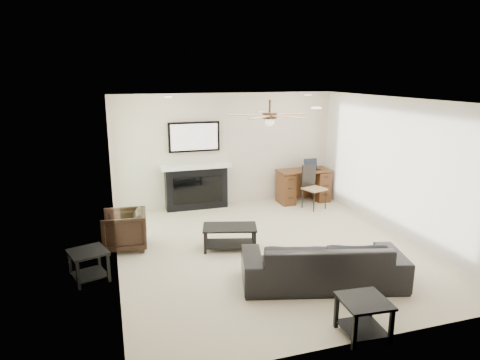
{
  "coord_description": "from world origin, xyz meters",
  "views": [
    {
      "loc": [
        -2.51,
        -6.35,
        2.9
      ],
      "look_at": [
        -0.49,
        0.12,
        1.21
      ],
      "focal_mm": 32.0,
      "sensor_mm": 36.0,
      "label": 1
    }
  ],
  "objects_px": {
    "sofa": "(323,262)",
    "fireplace_unit": "(196,166)",
    "armchair": "(124,230)",
    "coffee_table": "(230,237)",
    "desk": "(303,186)"
  },
  "relations": [
    {
      "from": "sofa",
      "to": "coffee_table",
      "type": "height_order",
      "value": "sofa"
    },
    {
      "from": "armchair",
      "to": "desk",
      "type": "height_order",
      "value": "desk"
    },
    {
      "from": "coffee_table",
      "to": "armchair",
      "type": "bearing_deg",
      "value": 177.26
    },
    {
      "from": "armchair",
      "to": "coffee_table",
      "type": "bearing_deg",
      "value": 77.13
    },
    {
      "from": "sofa",
      "to": "fireplace_unit",
      "type": "xyz_separation_m",
      "value": [
        -0.98,
        3.98,
        0.63
      ]
    },
    {
      "from": "sofa",
      "to": "armchair",
      "type": "xyz_separation_m",
      "value": [
        -2.6,
        2.15,
        -0.0
      ]
    },
    {
      "from": "sofa",
      "to": "fireplace_unit",
      "type": "height_order",
      "value": "fireplace_unit"
    },
    {
      "from": "armchair",
      "to": "desk",
      "type": "bearing_deg",
      "value": 116.45
    },
    {
      "from": "sofa",
      "to": "coffee_table",
      "type": "bearing_deg",
      "value": -45.96
    },
    {
      "from": "fireplace_unit",
      "to": "desk",
      "type": "bearing_deg",
      "value": -5.27
    },
    {
      "from": "fireplace_unit",
      "to": "coffee_table",
      "type": "bearing_deg",
      "value": -88.15
    },
    {
      "from": "desk",
      "to": "coffee_table",
      "type": "bearing_deg",
      "value": -138.01
    },
    {
      "from": "armchair",
      "to": "coffee_table",
      "type": "relative_size",
      "value": 0.8
    },
    {
      "from": "armchair",
      "to": "fireplace_unit",
      "type": "xyz_separation_m",
      "value": [
        1.62,
        1.83,
        0.63
      ]
    },
    {
      "from": "coffee_table",
      "to": "desk",
      "type": "relative_size",
      "value": 0.74
    }
  ]
}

